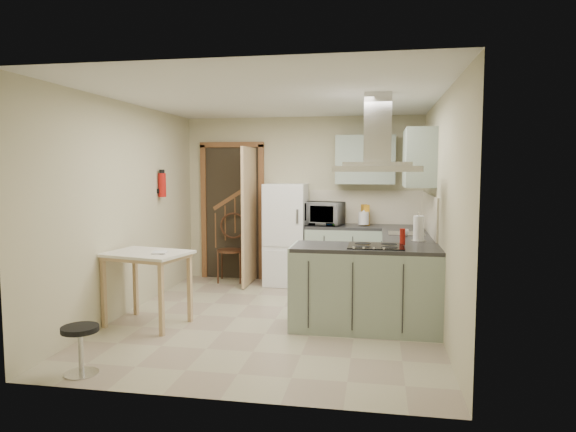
% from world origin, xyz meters
% --- Properties ---
extents(floor, '(4.20, 4.20, 0.00)m').
position_xyz_m(floor, '(0.00, 0.00, 0.00)').
color(floor, tan).
rests_on(floor, ground).
extents(ceiling, '(4.20, 4.20, 0.00)m').
position_xyz_m(ceiling, '(0.00, 0.00, 2.50)').
color(ceiling, silver).
rests_on(ceiling, back_wall).
extents(back_wall, '(3.60, 0.00, 3.60)m').
position_xyz_m(back_wall, '(0.00, 2.10, 1.25)').
color(back_wall, '#C0B994').
rests_on(back_wall, floor).
extents(left_wall, '(0.00, 4.20, 4.20)m').
position_xyz_m(left_wall, '(-1.80, 0.00, 1.25)').
color(left_wall, '#C0B994').
rests_on(left_wall, floor).
extents(right_wall, '(0.00, 4.20, 4.20)m').
position_xyz_m(right_wall, '(1.80, 0.00, 1.25)').
color(right_wall, '#C0B994').
rests_on(right_wall, floor).
extents(doorway, '(1.10, 0.12, 2.10)m').
position_xyz_m(doorway, '(-1.10, 2.07, 1.05)').
color(doorway, brown).
rests_on(doorway, floor).
extents(fridge, '(0.60, 0.60, 1.50)m').
position_xyz_m(fridge, '(-0.20, 1.80, 0.75)').
color(fridge, white).
rests_on(fridge, floor).
extents(counter_back, '(1.08, 0.60, 0.90)m').
position_xyz_m(counter_back, '(0.66, 1.80, 0.45)').
color(counter_back, '#9EB2A0').
rests_on(counter_back, floor).
extents(counter_right, '(0.60, 1.95, 0.90)m').
position_xyz_m(counter_right, '(1.50, 1.12, 0.45)').
color(counter_right, '#9EB2A0').
rests_on(counter_right, floor).
extents(splashback, '(1.68, 0.02, 0.50)m').
position_xyz_m(splashback, '(0.96, 2.09, 1.15)').
color(splashback, beige).
rests_on(splashback, counter_back).
extents(wall_cabinet_back, '(0.85, 0.35, 0.70)m').
position_xyz_m(wall_cabinet_back, '(0.95, 1.93, 1.85)').
color(wall_cabinet_back, '#9EB2A0').
rests_on(wall_cabinet_back, back_wall).
extents(wall_cabinet_right, '(0.35, 0.90, 0.70)m').
position_xyz_m(wall_cabinet_right, '(1.62, 0.85, 1.85)').
color(wall_cabinet_right, '#9EB2A0').
rests_on(wall_cabinet_right, right_wall).
extents(peninsula, '(1.55, 0.65, 0.90)m').
position_xyz_m(peninsula, '(1.02, -0.18, 0.45)').
color(peninsula, '#9EB2A0').
rests_on(peninsula, floor).
extents(hob, '(0.58, 0.50, 0.01)m').
position_xyz_m(hob, '(1.12, -0.18, 0.91)').
color(hob, black).
rests_on(hob, peninsula).
extents(extractor_hood, '(0.90, 0.55, 0.10)m').
position_xyz_m(extractor_hood, '(1.12, -0.18, 1.72)').
color(extractor_hood, silver).
rests_on(extractor_hood, ceiling).
extents(sink, '(0.45, 0.40, 0.01)m').
position_xyz_m(sink, '(1.50, 0.95, 0.91)').
color(sink, silver).
rests_on(sink, counter_right).
extents(fire_extinguisher, '(0.10, 0.10, 0.32)m').
position_xyz_m(fire_extinguisher, '(-1.74, 0.90, 1.50)').
color(fire_extinguisher, '#B2140F').
rests_on(fire_extinguisher, left_wall).
extents(drop_leaf_table, '(0.98, 0.82, 0.81)m').
position_xyz_m(drop_leaf_table, '(-1.35, -0.45, 0.41)').
color(drop_leaf_table, tan).
rests_on(drop_leaf_table, floor).
extents(bentwood_chair, '(0.47, 0.47, 0.95)m').
position_xyz_m(bentwood_chair, '(-1.07, 1.84, 0.47)').
color(bentwood_chair, '#4F1E1A').
rests_on(bentwood_chair, floor).
extents(stool, '(0.36, 0.36, 0.41)m').
position_xyz_m(stool, '(-1.30, -1.83, 0.21)').
color(stool, black).
rests_on(stool, floor).
extents(microwave, '(0.68, 0.53, 0.33)m').
position_xyz_m(microwave, '(0.33, 1.80, 1.07)').
color(microwave, black).
rests_on(microwave, counter_back).
extents(kettle, '(0.18, 0.18, 0.22)m').
position_xyz_m(kettle, '(0.94, 1.78, 1.01)').
color(kettle, white).
rests_on(kettle, counter_back).
extents(cereal_box, '(0.13, 0.21, 0.30)m').
position_xyz_m(cereal_box, '(0.96, 1.91, 1.05)').
color(cereal_box, orange).
rests_on(cereal_box, counter_back).
extents(soap_bottle, '(0.11, 0.11, 0.17)m').
position_xyz_m(soap_bottle, '(1.67, 1.30, 0.99)').
color(soap_bottle, '#B7BAC4').
rests_on(soap_bottle, counter_right).
extents(paper_towel, '(0.15, 0.15, 0.30)m').
position_xyz_m(paper_towel, '(1.60, 0.29, 1.05)').
color(paper_towel, white).
rests_on(paper_towel, counter_right).
extents(cup, '(0.15, 0.15, 0.09)m').
position_xyz_m(cup, '(1.46, 0.71, 0.94)').
color(cup, white).
rests_on(cup, counter_right).
extents(red_bottle, '(0.08, 0.08, 0.17)m').
position_xyz_m(red_bottle, '(1.41, 0.01, 0.99)').
color(red_bottle, '#A5180E').
rests_on(red_bottle, peninsula).
extents(book, '(0.19, 0.23, 0.09)m').
position_xyz_m(book, '(-1.25, -0.50, 0.86)').
color(book, maroon).
rests_on(book, drop_leaf_table).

